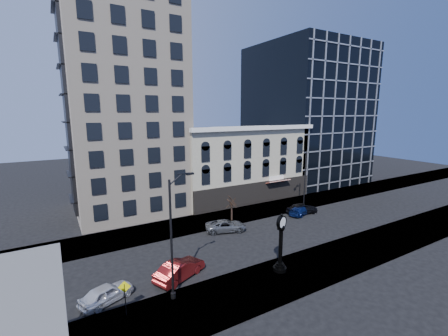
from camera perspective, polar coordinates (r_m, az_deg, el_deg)
ground at (r=34.14m, az=0.48°, el=-14.74°), size 160.00×160.00×0.00m
sidewalk_far at (r=40.65m, az=-5.36°, el=-10.42°), size 160.00×6.00×0.12m
sidewalk_near at (r=28.35m, az=9.31°, el=-20.45°), size 160.00×6.00×0.12m
cream_tower at (r=46.66m, az=-18.83°, el=15.86°), size 15.90×15.40×42.50m
victorian_row at (r=51.42m, az=2.99°, el=0.96°), size 22.60×11.19×12.50m
glass_office at (r=67.30m, az=15.26°, el=9.73°), size 20.00×20.15×28.00m
street_clock at (r=28.75m, az=10.73°, el=-14.25°), size 1.26×1.26×5.54m
street_lamp_near at (r=23.22m, az=-8.68°, el=-6.59°), size 2.60×0.87×10.18m
street_lamp_far at (r=46.55m, az=14.99°, el=0.82°), size 2.22×1.14×9.10m
bare_tree_near at (r=21.48m, az=-31.10°, el=-18.79°), size 3.47×3.47×5.96m
bare_tree_far at (r=40.48m, az=1.50°, el=-5.98°), size 2.28×2.28×3.91m
warning_sign at (r=24.18m, az=-18.37°, el=-21.50°), size 0.86×0.30×2.71m
car_near_a at (r=26.90m, az=-21.46°, el=-21.31°), size 4.56×3.19×1.44m
car_near_b at (r=28.39m, az=-8.41°, el=-18.57°), size 5.33×3.71×1.66m
car_far_a at (r=37.87m, az=0.36°, el=-10.95°), size 5.53×3.82×1.40m
car_far_b at (r=45.06m, az=14.42°, el=-7.77°), size 4.89×3.13×1.32m
car_far_c at (r=45.36m, az=14.61°, el=-7.47°), size 4.92×2.51×1.60m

